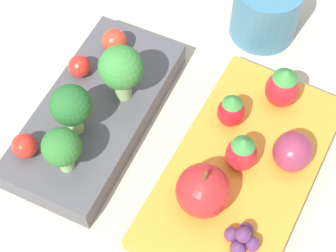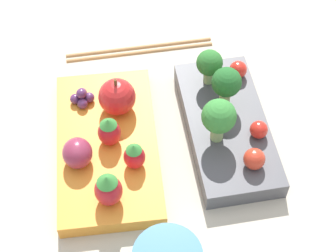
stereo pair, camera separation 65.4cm
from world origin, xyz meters
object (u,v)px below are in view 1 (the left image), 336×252
at_px(cherry_tomato_2, 25,146).
at_px(strawberry_0, 283,87).
at_px(broccoli_floret_1, 121,69).
at_px(cherry_tomato_1, 79,66).
at_px(apple, 203,191).
at_px(bento_box_fruit, 244,168).
at_px(plum, 293,151).
at_px(strawberry_2, 231,110).
at_px(grape_cluster, 242,238).
at_px(bento_box_savoury, 96,113).
at_px(drinking_cup, 266,10).
at_px(cherry_tomato_0, 114,41).
at_px(broccoli_floret_0, 62,148).
at_px(strawberry_1, 240,155).
at_px(broccoli_floret_2, 71,107).

xyz_separation_m(cherry_tomato_2, strawberry_0, (0.16, -0.18, 0.01)).
bearing_deg(cherry_tomato_2, broccoli_floret_1, -25.96).
xyz_separation_m(cherry_tomato_1, apple, (-0.07, -0.16, 0.01)).
relative_size(bento_box_fruit, plum, 5.93).
relative_size(strawberry_2, grape_cluster, 1.25).
xyz_separation_m(bento_box_savoury, bento_box_fruit, (0.01, -0.15, -0.00)).
bearing_deg(drinking_cup, cherry_tomato_2, 153.22).
height_order(bento_box_savoury, strawberry_0, strawberry_0).
bearing_deg(plum, drinking_cup, 29.30).
relative_size(bento_box_fruit, drinking_cup, 3.19).
height_order(cherry_tomato_2, drinking_cup, drinking_cup).
bearing_deg(cherry_tomato_0, broccoli_floret_0, -167.97).
xyz_separation_m(bento_box_savoury, strawberry_2, (0.04, -0.12, 0.03)).
relative_size(broccoli_floret_1, grape_cluster, 2.01).
bearing_deg(bento_box_savoury, cherry_tomato_1, 50.57).
relative_size(cherry_tomato_0, strawberry_1, 0.60).
distance_m(apple, drinking_cup, 0.23).
bearing_deg(broccoli_floret_1, cherry_tomato_0, 38.08).
bearing_deg(strawberry_0, strawberry_2, 142.36).
relative_size(bento_box_fruit, apple, 4.12).
bearing_deg(broccoli_floret_1, strawberry_1, -98.22).
bearing_deg(strawberry_0, cherry_tomato_2, 131.37).
bearing_deg(strawberry_1, broccoli_floret_2, 103.18).
distance_m(cherry_tomato_2, plum, 0.24).
xyz_separation_m(broccoli_floret_0, drinking_cup, (0.25, -0.09, -0.03)).
bearing_deg(strawberry_0, bento_box_savoury, 119.73).
bearing_deg(bento_box_savoury, grape_cluster, -108.74).
xyz_separation_m(strawberry_1, plum, (0.03, -0.04, -0.00)).
bearing_deg(strawberry_0, plum, -150.40).
distance_m(cherry_tomato_0, strawberry_0, 0.17).
distance_m(broccoli_floret_0, cherry_tomato_1, 0.11).
height_order(strawberry_2, plum, strawberry_2).
height_order(bento_box_fruit, broccoli_floret_1, broccoli_floret_1).
relative_size(cherry_tomato_2, strawberry_2, 0.59).
distance_m(cherry_tomato_1, grape_cluster, 0.23).
bearing_deg(cherry_tomato_1, grape_cluster, -112.45).
relative_size(broccoli_floret_0, cherry_tomato_1, 2.35).
xyz_separation_m(cherry_tomato_2, grape_cluster, (0.01, -0.20, -0.01)).
bearing_deg(bento_box_fruit, strawberry_1, 143.05).
distance_m(strawberry_2, drinking_cup, 0.14).
height_order(bento_box_savoury, grape_cluster, grape_cluster).
relative_size(bento_box_savoury, strawberry_1, 4.90).
height_order(broccoli_floret_0, drinking_cup, broccoli_floret_0).
bearing_deg(bento_box_savoury, strawberry_2, -69.60).
bearing_deg(bento_box_fruit, cherry_tomato_2, 114.75).
distance_m(broccoli_floret_0, cherry_tomato_0, 0.14).
bearing_deg(cherry_tomato_0, strawberry_2, -99.59).
bearing_deg(cherry_tomato_1, cherry_tomato_2, -177.53).
relative_size(cherry_tomato_2, drinking_cup, 0.33).
xyz_separation_m(apple, grape_cluster, (-0.02, -0.04, -0.01)).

